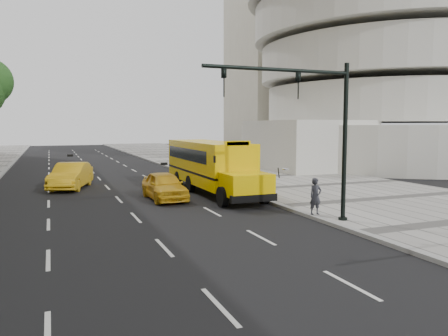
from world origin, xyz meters
name	(u,v)px	position (x,y,z in m)	size (l,w,h in m)	color
ground	(137,198)	(0.00, 0.00, 0.00)	(140.00, 140.00, 0.00)	black
sidewalk_museum	(323,186)	(12.00, 0.00, 0.07)	(12.00, 140.00, 0.15)	#9B9892
curb_museum	(238,191)	(6.00, 0.00, 0.07)	(0.30, 140.00, 0.15)	gray
guggenheim	(359,42)	(29.37, 18.51, 13.58)	(33.20, 42.20, 35.00)	silver
school_bus	(210,162)	(4.50, 0.78, 1.76)	(2.96, 11.56, 3.19)	#F2C200
taxi_near	(164,186)	(1.29, -0.92, 0.75)	(1.76, 4.39, 1.49)	gold
taxi_far	(71,176)	(-3.18, 5.26, 0.81)	(1.72, 4.93, 1.62)	gold
pedestrian	(316,196)	(6.15, -7.93, 0.94)	(0.58, 0.38, 1.58)	#2E2F36
traffic_signal	(315,122)	(5.19, -9.23, 4.09)	(6.18, 0.36, 6.40)	black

